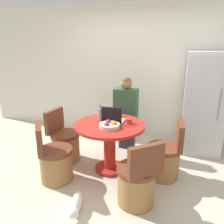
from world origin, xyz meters
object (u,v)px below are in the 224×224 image
(chair_right_side, at_px, (165,159))
(laptop, at_px, (113,119))
(refrigerator, at_px, (204,104))
(chair_near_right_corner, at_px, (137,183))
(cat, at_px, (76,204))
(fruit_bowl, at_px, (110,125))
(bottle, at_px, (100,114))
(chair_left_side, at_px, (65,144))
(chair_near_left_corner, at_px, (55,162))
(person_seated, at_px, (126,111))
(dining_table, at_px, (110,138))

(chair_right_side, bearing_deg, laptop, -96.58)
(refrigerator, height_order, chair_near_right_corner, refrigerator)
(chair_right_side, relative_size, cat, 1.76)
(chair_near_right_corner, distance_m, fruit_bowl, 0.85)
(refrigerator, distance_m, chair_near_right_corner, 1.99)
(chair_near_right_corner, bearing_deg, laptop, -95.03)
(chair_right_side, distance_m, laptop, 0.94)
(bottle, height_order, cat, bottle)
(fruit_bowl, bearing_deg, chair_near_right_corner, -42.99)
(chair_near_right_corner, bearing_deg, cat, -13.17)
(chair_left_side, distance_m, chair_near_right_corner, 1.51)
(chair_left_side, height_order, bottle, bottle)
(chair_near_left_corner, relative_size, bottle, 3.38)
(cat, bearing_deg, laptop, 157.19)
(chair_near_left_corner, height_order, person_seated, person_seated)
(dining_table, height_order, person_seated, person_seated)
(fruit_bowl, bearing_deg, refrigerator, 44.84)
(refrigerator, height_order, cat, refrigerator)
(laptop, xyz_separation_m, bottle, (-0.21, 0.02, 0.05))
(dining_table, distance_m, chair_right_side, 0.85)
(cat, bearing_deg, chair_left_side, -161.49)
(bottle, distance_m, cat, 1.31)
(person_seated, bearing_deg, refrigerator, -162.66)
(dining_table, bearing_deg, laptop, 78.30)
(chair_right_side, relative_size, fruit_bowl, 2.98)
(chair_near_left_corner, relative_size, fruit_bowl, 2.98)
(chair_right_side, height_order, fruit_bowl, fruit_bowl)
(cat, bearing_deg, refrigerator, 128.97)
(person_seated, height_order, fruit_bowl, person_seated)
(laptop, distance_m, bottle, 0.22)
(chair_right_side, xyz_separation_m, cat, (-0.90, -1.03, -0.20))
(refrigerator, height_order, dining_table, refrigerator)
(person_seated, xyz_separation_m, bottle, (-0.25, -0.62, 0.12))
(person_seated, distance_m, fruit_bowl, 0.88)
(chair_near_right_corner, bearing_deg, bottle, -86.22)
(chair_near_left_corner, bearing_deg, bottle, -73.90)
(chair_left_side, bearing_deg, refrigerator, -58.99)
(chair_near_left_corner, relative_size, person_seated, 0.63)
(chair_right_side, relative_size, chair_near_right_corner, 1.00)
(refrigerator, bearing_deg, dining_table, -139.45)
(dining_table, distance_m, cat, 1.05)
(dining_table, height_order, chair_near_left_corner, chair_near_left_corner)
(dining_table, relative_size, bottle, 4.05)
(refrigerator, height_order, person_seated, refrigerator)
(refrigerator, bearing_deg, fruit_bowl, -135.16)
(chair_near_right_corner, xyz_separation_m, bottle, (-0.74, 0.72, 0.56))
(bottle, bearing_deg, chair_near_left_corner, -126.88)
(chair_near_right_corner, bearing_deg, person_seated, -111.95)
(person_seated, relative_size, bottle, 5.33)
(chair_near_left_corner, relative_size, laptop, 2.79)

